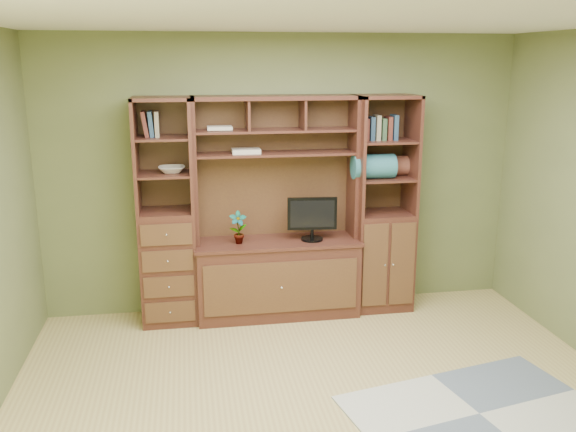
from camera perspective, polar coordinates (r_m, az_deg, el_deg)
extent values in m
cube|color=tan|center=(4.42, 3.86, -17.88)|extent=(4.60, 4.10, 0.04)
cube|color=white|center=(3.74, 4.56, 18.10)|extent=(4.60, 4.10, 0.04)
cube|color=olive|center=(5.79, -0.48, 3.89)|extent=(4.50, 0.04, 2.60)
cube|color=olive|center=(2.14, 17.42, -15.90)|extent=(4.50, 0.04, 2.60)
cube|color=#462118|center=(5.58, -1.03, 0.59)|extent=(1.54, 0.53, 2.05)
cube|color=#462118|center=(5.57, -11.32, 0.27)|extent=(0.50, 0.45, 2.05)
cube|color=#462118|center=(5.85, 8.89, 1.07)|extent=(0.55, 0.45, 2.05)
cube|color=#939898|center=(4.57, 17.47, -17.27)|extent=(1.90, 1.46, 0.01)
cube|color=black|center=(5.61, 2.28, 0.48)|extent=(0.48, 0.25, 0.56)
imported|color=#9B5334|center=(5.54, -4.68, -1.09)|extent=(0.16, 0.11, 0.30)
cube|color=beige|center=(5.54, -3.96, 6.09)|extent=(0.25, 0.19, 0.04)
imported|color=beige|center=(5.48, -10.83, 4.29)|extent=(0.24, 0.24, 0.06)
cube|color=#2B6671|center=(5.70, 8.00, 4.62)|extent=(0.39, 0.23, 0.23)
cube|color=brown|center=(5.89, 9.69, 4.67)|extent=(0.33, 0.18, 0.18)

